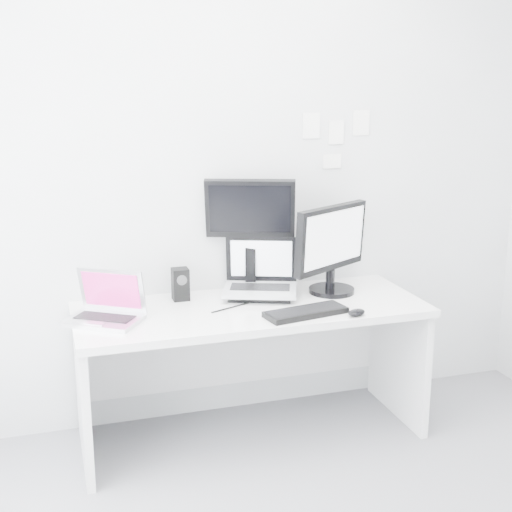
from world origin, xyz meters
The scene contains 13 objects.
back_wall centered at (0.00, 1.60, 1.35)m, with size 3.60×3.60×0.00m, color #B4B6B8.
desk centered at (0.00, 1.25, 0.36)m, with size 1.80×0.70×0.73m, color white.
macbook centered at (-0.75, 1.22, 0.86)m, with size 0.34×0.26×0.26m, color #BAB9BE.
speaker centered at (-0.33, 1.46, 0.82)m, with size 0.09×0.09×0.17m, color black.
dell_laptop centered at (0.09, 1.37, 0.89)m, with size 0.39×0.30×0.32m, color #B7BABF.
rear_monitor centered at (0.07, 1.49, 1.05)m, with size 0.48×0.17×0.65m, color black.
samsung_monitor centered at (0.49, 1.35, 0.98)m, with size 0.55×0.25×0.50m, color black.
keyboard centered at (0.22, 1.03, 0.74)m, with size 0.42×0.15×0.03m, color black.
mouse centered at (0.45, 0.95, 0.75)m, with size 0.10×0.06×0.03m, color black.
wall_note_0 centered at (0.45, 1.59, 1.62)m, with size 0.10×0.00×0.14m, color white.
wall_note_1 centered at (0.60, 1.59, 1.58)m, with size 0.09×0.00×0.13m, color white.
wall_note_2 centered at (0.75, 1.59, 1.63)m, with size 0.10×0.00×0.14m, color white.
wall_note_3 centered at (0.58, 1.59, 1.42)m, with size 0.11×0.00×0.08m, color white.
Camera 1 is at (-0.99, -2.03, 1.86)m, focal length 48.96 mm.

